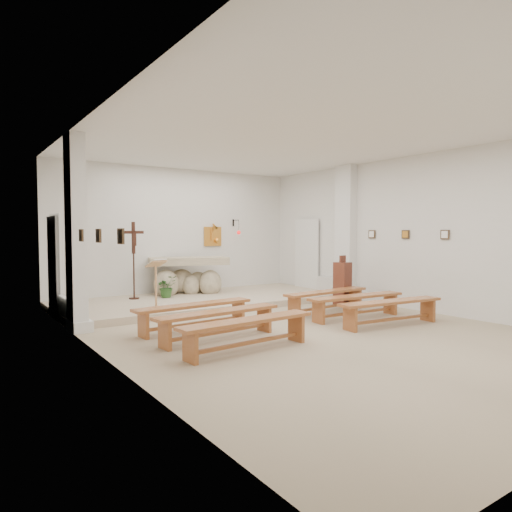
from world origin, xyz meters
TOP-DOWN VIEW (x-y plane):
  - ground at (0.00, 0.00)m, footprint 7.00×10.00m
  - wall_left at (-3.49, 0.00)m, footprint 0.02×10.00m
  - wall_right at (3.49, 0.00)m, footprint 0.02×10.00m
  - wall_back at (0.00, 4.99)m, footprint 7.00×0.02m
  - ceiling at (0.00, 0.00)m, footprint 7.00×10.00m
  - sanctuary_platform at (0.00, 3.50)m, footprint 6.98×3.00m
  - pilaster_left at (-3.37, 2.00)m, footprint 0.26×0.55m
  - pilaster_right at (3.37, 2.00)m, footprint 0.26×0.55m
  - gold_wall_relief at (1.05, 4.96)m, footprint 0.55×0.04m
  - sanctuary_lamp at (1.75, 4.71)m, footprint 0.11×0.36m
  - station_frame_left_front at (-3.47, -0.80)m, footprint 0.03×0.20m
  - station_frame_left_mid at (-3.47, 0.20)m, footprint 0.03×0.20m
  - station_frame_left_rear at (-3.47, 1.20)m, footprint 0.03×0.20m
  - station_frame_right_front at (3.47, -0.80)m, footprint 0.03×0.20m
  - station_frame_right_mid at (3.47, 0.20)m, footprint 0.03×0.20m
  - station_frame_right_rear at (3.47, 1.20)m, footprint 0.03×0.20m
  - radiator_left at (-3.43, 2.70)m, footprint 0.10×0.85m
  - radiator_right at (3.43, 2.70)m, footprint 0.10×0.85m
  - altar at (-0.01, 4.41)m, footprint 2.18×1.37m
  - lectern at (-1.64, 2.56)m, footprint 0.44×0.40m
  - crucifix_stand at (-1.53, 4.23)m, footprint 0.56×0.25m
  - potted_plant at (-0.78, 4.02)m, footprint 0.53×0.47m
  - donation_pedestal at (2.53, 1.27)m, footprint 0.38×0.38m
  - bench_left_front at (-1.62, 0.84)m, footprint 2.31×0.53m
  - bench_right_front at (1.62, 0.84)m, footprint 2.31×0.54m
  - bench_left_second at (-1.62, -0.04)m, footprint 2.31×0.56m
  - bench_right_second at (1.62, -0.04)m, footprint 2.30×0.50m
  - bench_left_third at (-1.62, -0.91)m, footprint 2.30×0.53m
  - bench_right_third at (1.62, -0.91)m, footprint 2.31×0.61m

SIDE VIEW (x-z plane):
  - ground at x=0.00m, z-range 0.00..0.00m
  - sanctuary_platform at x=0.00m, z-range 0.00..0.15m
  - radiator_left at x=-3.43m, z-range 0.01..0.53m
  - radiator_right at x=3.43m, z-range 0.01..0.53m
  - bench_left_front at x=-1.62m, z-range 0.12..0.60m
  - bench_right_front at x=1.62m, z-range 0.12..0.60m
  - bench_left_second at x=-1.62m, z-range 0.12..0.60m
  - bench_right_second at x=1.62m, z-range 0.12..0.60m
  - bench_left_third at x=-1.62m, z-range 0.12..0.60m
  - bench_right_third at x=1.62m, z-range 0.12..0.60m
  - potted_plant at x=-0.78m, z-range 0.15..0.69m
  - donation_pedestal at x=2.53m, z-range -0.07..1.14m
  - altar at x=-0.01m, z-range 0.03..1.08m
  - lectern at x=-1.64m, z-range 0.14..1.21m
  - crucifix_stand at x=-1.53m, z-range 0.30..2.16m
  - gold_wall_relief at x=1.05m, z-range 1.38..1.92m
  - station_frame_left_front at x=-3.47m, z-range 1.62..1.82m
  - station_frame_left_mid at x=-3.47m, z-range 1.62..1.82m
  - station_frame_left_rear at x=-3.47m, z-range 1.62..1.82m
  - station_frame_right_front at x=3.47m, z-range 1.62..1.82m
  - station_frame_right_mid at x=3.47m, z-range 1.62..1.82m
  - station_frame_right_rear at x=3.47m, z-range 1.62..1.82m
  - wall_left at x=-3.49m, z-range 0.00..3.50m
  - wall_right at x=3.49m, z-range 0.00..3.50m
  - wall_back at x=0.00m, z-range 0.00..3.50m
  - pilaster_left at x=-3.37m, z-range 0.00..3.50m
  - pilaster_right at x=3.37m, z-range 0.00..3.50m
  - sanctuary_lamp at x=1.75m, z-range 1.59..2.03m
  - ceiling at x=0.00m, z-range 3.48..3.50m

